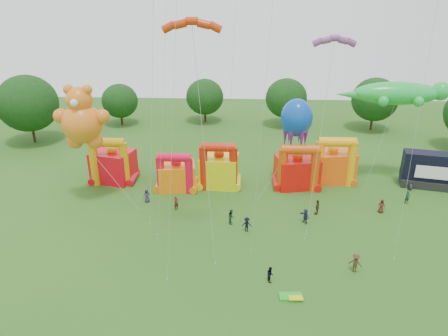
{
  "coord_description": "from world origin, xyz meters",
  "views": [
    {
      "loc": [
        -0.37,
        -22.77,
        23.81
      ],
      "look_at": [
        -2.4,
        18.0,
        6.56
      ],
      "focal_mm": 32.0,
      "sensor_mm": 36.0,
      "label": 1
    }
  ],
  "objects_px": {
    "bouncy_castle_2": "(219,169)",
    "gecko_kite": "(385,128)",
    "teddy_bear_kite": "(95,144)",
    "octopus_kite": "(284,152)",
    "stage_trailer": "(431,171)",
    "spectator_4": "(317,207)",
    "bouncy_castle_0": "(113,164)",
    "spectator_0": "(147,196)"
  },
  "relations": [
    {
      "from": "bouncy_castle_0",
      "to": "spectator_4",
      "type": "bearing_deg",
      "value": -16.86
    },
    {
      "from": "bouncy_castle_0",
      "to": "spectator_0",
      "type": "xyz_separation_m",
      "value": [
        6.13,
        -6.17,
        -1.69
      ]
    },
    {
      "from": "bouncy_castle_2",
      "to": "spectator_4",
      "type": "height_order",
      "value": "bouncy_castle_2"
    },
    {
      "from": "bouncy_castle_0",
      "to": "stage_trailer",
      "type": "xyz_separation_m",
      "value": [
        43.93,
        0.4,
        -0.23
      ]
    },
    {
      "from": "teddy_bear_kite",
      "to": "octopus_kite",
      "type": "xyz_separation_m",
      "value": [
        23.32,
        5.75,
        -2.71
      ]
    },
    {
      "from": "spectator_4",
      "to": "teddy_bear_kite",
      "type": "bearing_deg",
      "value": -69.37
    },
    {
      "from": "octopus_kite",
      "to": "spectator_0",
      "type": "xyz_separation_m",
      "value": [
        -17.55,
        -5.57,
        -4.15
      ]
    },
    {
      "from": "bouncy_castle_2",
      "to": "spectator_4",
      "type": "relative_size",
      "value": 3.44
    },
    {
      "from": "gecko_kite",
      "to": "stage_trailer",
      "type": "bearing_deg",
      "value": -8.24
    },
    {
      "from": "spectator_0",
      "to": "spectator_4",
      "type": "distance_m",
      "value": 21.2
    },
    {
      "from": "bouncy_castle_2",
      "to": "gecko_kite",
      "type": "distance_m",
      "value": 22.99
    },
    {
      "from": "spectator_0",
      "to": "bouncy_castle_0",
      "type": "bearing_deg",
      "value": 118.45
    },
    {
      "from": "bouncy_castle_0",
      "to": "spectator_0",
      "type": "height_order",
      "value": "bouncy_castle_0"
    },
    {
      "from": "bouncy_castle_0",
      "to": "gecko_kite",
      "type": "bearing_deg",
      "value": 2.12
    },
    {
      "from": "teddy_bear_kite",
      "to": "spectator_4",
      "type": "height_order",
      "value": "teddy_bear_kite"
    },
    {
      "from": "bouncy_castle_0",
      "to": "spectator_4",
      "type": "distance_m",
      "value": 28.5
    },
    {
      "from": "spectator_4",
      "to": "spectator_0",
      "type": "bearing_deg",
      "value": -70.94
    },
    {
      "from": "stage_trailer",
      "to": "teddy_bear_kite",
      "type": "xyz_separation_m",
      "value": [
        -43.57,
        -6.74,
        5.4
      ]
    },
    {
      "from": "stage_trailer",
      "to": "octopus_kite",
      "type": "bearing_deg",
      "value": -177.18
    },
    {
      "from": "bouncy_castle_2",
      "to": "spectator_0",
      "type": "distance_m",
      "value": 10.43
    },
    {
      "from": "bouncy_castle_2",
      "to": "spectator_0",
      "type": "height_order",
      "value": "bouncy_castle_2"
    },
    {
      "from": "gecko_kite",
      "to": "spectator_4",
      "type": "distance_m",
      "value": 15.53
    },
    {
      "from": "spectator_0",
      "to": "spectator_4",
      "type": "relative_size",
      "value": 0.93
    },
    {
      "from": "spectator_4",
      "to": "bouncy_castle_2",
      "type": "bearing_deg",
      "value": -96.29
    },
    {
      "from": "bouncy_castle_2",
      "to": "teddy_bear_kite",
      "type": "xyz_separation_m",
      "value": [
        -14.62,
        -5.45,
        5.23
      ]
    },
    {
      "from": "bouncy_castle_2",
      "to": "stage_trailer",
      "type": "relative_size",
      "value": 0.84
    },
    {
      "from": "teddy_bear_kite",
      "to": "spectator_4",
      "type": "distance_m",
      "value": 27.77
    },
    {
      "from": "bouncy_castle_2",
      "to": "spectator_4",
      "type": "distance_m",
      "value": 14.37
    },
    {
      "from": "bouncy_castle_0",
      "to": "bouncy_castle_2",
      "type": "xyz_separation_m",
      "value": [
        14.98,
        -0.89,
        -0.05
      ]
    },
    {
      "from": "bouncy_castle_2",
      "to": "gecko_kite",
      "type": "relative_size",
      "value": 0.45
    },
    {
      "from": "stage_trailer",
      "to": "spectator_4",
      "type": "xyz_separation_m",
      "value": [
        -16.7,
        -8.65,
        -1.39
      ]
    },
    {
      "from": "stage_trailer",
      "to": "teddy_bear_kite",
      "type": "bearing_deg",
      "value": -171.2
    },
    {
      "from": "bouncy_castle_0",
      "to": "bouncy_castle_2",
      "type": "bearing_deg",
      "value": -3.42
    },
    {
      "from": "teddy_bear_kite",
      "to": "gecko_kite",
      "type": "height_order",
      "value": "teddy_bear_kite"
    },
    {
      "from": "bouncy_castle_2",
      "to": "teddy_bear_kite",
      "type": "distance_m",
      "value": 16.45
    },
    {
      "from": "octopus_kite",
      "to": "spectator_0",
      "type": "height_order",
      "value": "octopus_kite"
    },
    {
      "from": "bouncy_castle_2",
      "to": "spectator_0",
      "type": "relative_size",
      "value": 3.72
    },
    {
      "from": "stage_trailer",
      "to": "spectator_4",
      "type": "height_order",
      "value": "stage_trailer"
    },
    {
      "from": "teddy_bear_kite",
      "to": "spectator_0",
      "type": "relative_size",
      "value": 8.32
    },
    {
      "from": "bouncy_castle_2",
      "to": "octopus_kite",
      "type": "relative_size",
      "value": 0.56
    },
    {
      "from": "bouncy_castle_0",
      "to": "octopus_kite",
      "type": "height_order",
      "value": "octopus_kite"
    },
    {
      "from": "spectator_4",
      "to": "octopus_kite",
      "type": "bearing_deg",
      "value": -130.45
    }
  ]
}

